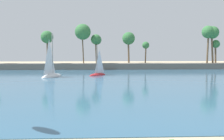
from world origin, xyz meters
TOP-DOWN VIEW (x-y plane):
  - sea at (0.00, 59.60)m, footprint 220.00×103.62m
  - palm_headland at (1.50, 71.27)m, footprint 80.74×7.17m
  - sailboat_near_shore at (-10.70, 47.24)m, footprint 4.55×7.03m
  - sailboat_mid_bay at (-0.92, 50.62)m, footprint 4.49×4.74m

SIDE VIEW (x-z plane):
  - sea at x=0.00m, z-range 0.00..0.06m
  - sailboat_mid_bay at x=-0.92m, z-range -2.93..4.37m
  - sailboat_near_shore at x=-10.70m, z-range -3.97..5.86m
  - palm_headland at x=1.50m, z-range -2.68..10.82m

